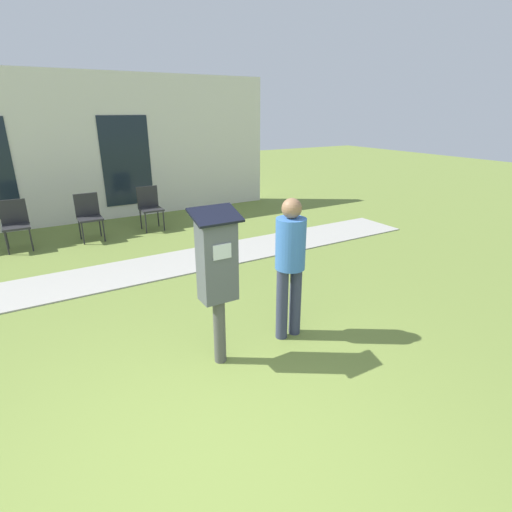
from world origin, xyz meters
name	(u,v)px	position (x,y,z in m)	size (l,w,h in m)	color
ground_plane	(211,466)	(0.00, 0.00, 0.00)	(40.00, 40.00, 0.00)	olive
sidewalk	(101,278)	(0.00, 3.97, 0.01)	(12.00, 1.10, 0.02)	#A3A099
building_facade	(57,151)	(0.00, 7.64, 1.60)	(10.00, 0.26, 3.20)	silver
parking_meter	(217,268)	(0.63, 1.13, 1.02)	(0.44, 0.31, 1.59)	#4C4C4C
person_standing	(290,259)	(1.51, 1.18, 0.93)	(0.32, 0.32, 1.58)	#333851
outdoor_chair_left	(15,221)	(-0.99, 6.18, 0.53)	(0.44, 0.44, 0.90)	#262628
outdoor_chair_middle	(89,213)	(0.24, 6.11, 0.53)	(0.44, 0.44, 0.90)	#262628
outdoor_chair_right	(150,204)	(1.48, 6.25, 0.53)	(0.44, 0.44, 0.90)	#262628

